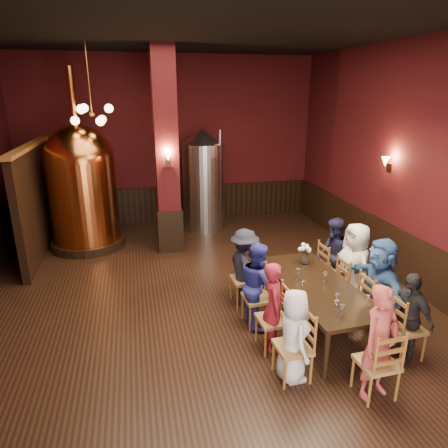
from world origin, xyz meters
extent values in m
plane|color=black|center=(0.00, 0.00, 0.00)|extent=(10.00, 10.00, 0.00)
plane|color=black|center=(0.00, 0.00, 4.50)|extent=(10.00, 10.00, 0.00)
cube|color=#440E13|center=(0.00, 5.00, 2.25)|extent=(8.00, 0.02, 4.50)
cube|color=#440E13|center=(0.00, -5.00, 2.25)|extent=(8.00, 0.02, 4.50)
cube|color=#440E13|center=(4.00, 0.00, 2.25)|extent=(0.02, 10.00, 4.50)
cube|color=black|center=(3.96, 0.00, 0.50)|extent=(0.08, 9.90, 1.00)
cube|color=black|center=(0.00, 4.96, 0.50)|extent=(7.90, 0.08, 1.00)
cube|color=#440E13|center=(-0.30, 2.80, 2.25)|extent=(0.58, 0.58, 4.50)
cube|color=black|center=(-3.20, 3.20, 1.20)|extent=(0.22, 3.50, 2.40)
cube|color=black|center=(1.60, -1.04, 0.72)|extent=(1.10, 2.44, 0.06)
cylinder|color=black|center=(1.21, -2.20, 0.34)|extent=(0.07, 0.07, 0.69)
cylinder|color=black|center=(2.09, -2.16, 0.34)|extent=(0.07, 0.07, 0.69)
cylinder|color=black|center=(1.11, 0.08, 0.34)|extent=(0.07, 0.07, 0.69)
cylinder|color=black|center=(1.99, 0.12, 0.34)|extent=(0.07, 0.07, 0.69)
imported|color=silver|center=(0.79, -2.08, 0.63)|extent=(0.40, 0.62, 1.26)
imported|color=maroon|center=(0.76, -1.41, 0.67)|extent=(0.43, 0.55, 1.34)
imported|color=navy|center=(0.74, -0.75, 0.69)|extent=(0.35, 0.68, 1.38)
imported|color=black|center=(0.71, -0.08, 0.69)|extent=(0.65, 0.96, 1.37)
imported|color=black|center=(2.49, -2.00, 0.64)|extent=(0.52, 0.81, 1.28)
imported|color=#2F558E|center=(2.46, -1.34, 0.76)|extent=(0.46, 1.42, 1.53)
imported|color=beige|center=(2.44, -0.68, 0.77)|extent=(0.54, 0.79, 1.54)
imported|color=#1A1A35|center=(2.41, -0.01, 0.71)|extent=(0.49, 0.75, 1.41)
imported|color=#B3403B|center=(1.67, -2.59, 0.73)|extent=(0.62, 0.50, 1.47)
cylinder|color=black|center=(-2.22, 3.42, 0.10)|extent=(1.72, 1.72, 0.19)
cylinder|color=#C5642D|center=(-2.22, 3.42, 1.15)|extent=(1.86, 1.86, 1.92)
sphere|color=#C5642D|center=(-2.22, 3.42, 2.11)|extent=(1.53, 1.53, 1.53)
cylinder|color=#C5642D|center=(-2.22, 3.42, 3.45)|extent=(0.15, 0.15, 1.25)
cylinder|color=#B2B2B7|center=(0.74, 4.09, 1.15)|extent=(1.39, 1.39, 2.29)
cone|color=#B2B2B7|center=(0.74, 4.09, 2.48)|extent=(1.10, 1.10, 0.37)
cylinder|color=#B2B2B7|center=(1.11, 3.72, 1.38)|extent=(0.07, 0.07, 2.57)
cylinder|color=white|center=(1.71, -0.31, 0.85)|extent=(0.11, 0.11, 0.20)
camera|label=1|loc=(-1.03, -6.11, 3.56)|focal=32.00mm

